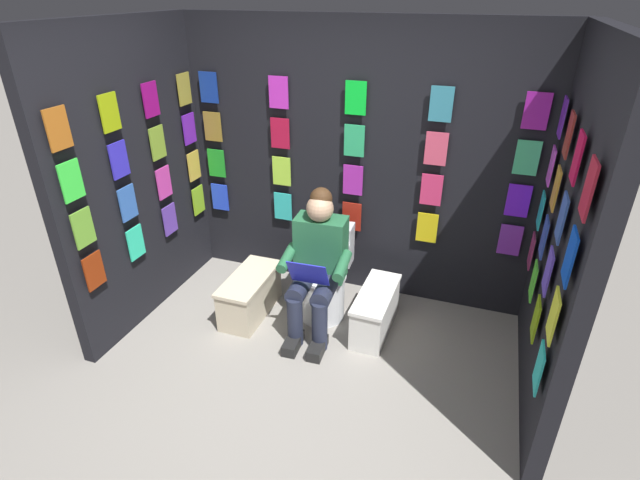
{
  "coord_description": "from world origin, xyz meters",
  "views": [
    {
      "loc": [
        -1.03,
        2.06,
        2.53
      ],
      "look_at": [
        0.04,
        -0.94,
        0.85
      ],
      "focal_mm": 27.13,
      "sensor_mm": 36.0,
      "label": 1
    }
  ],
  "objects_px": {
    "person_reading": "(317,264)",
    "comic_longbox_near": "(375,311)",
    "comic_longbox_far": "(250,295)",
    "toilet": "(325,279)"
  },
  "relations": [
    {
      "from": "toilet",
      "to": "comic_longbox_near",
      "type": "xyz_separation_m",
      "value": [
        -0.48,
        0.12,
        -0.14
      ]
    },
    {
      "from": "person_reading",
      "to": "comic_longbox_near",
      "type": "xyz_separation_m",
      "value": [
        -0.47,
        -0.11,
        -0.41
      ]
    },
    {
      "from": "toilet",
      "to": "person_reading",
      "type": "relative_size",
      "value": 0.65
    },
    {
      "from": "toilet",
      "to": "comic_longbox_near",
      "type": "height_order",
      "value": "toilet"
    },
    {
      "from": "toilet",
      "to": "comic_longbox_near",
      "type": "distance_m",
      "value": 0.51
    },
    {
      "from": "comic_longbox_near",
      "to": "toilet",
      "type": "bearing_deg",
      "value": -12.25
    },
    {
      "from": "toilet",
      "to": "comic_longbox_far",
      "type": "relative_size",
      "value": 1.12
    },
    {
      "from": "person_reading",
      "to": "comic_longbox_near",
      "type": "distance_m",
      "value": 0.63
    },
    {
      "from": "comic_longbox_near",
      "to": "comic_longbox_far",
      "type": "distance_m",
      "value": 1.08
    },
    {
      "from": "comic_longbox_near",
      "to": "comic_longbox_far",
      "type": "xyz_separation_m",
      "value": [
        1.07,
        0.13,
        -0.0
      ]
    }
  ]
}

